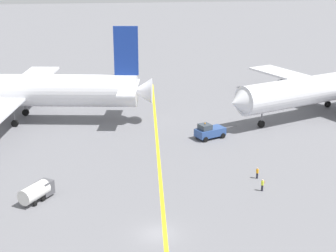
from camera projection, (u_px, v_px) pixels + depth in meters
ground_plane at (157, 234)px, 56.77m from camera, size 600.00×600.00×0.00m
taxiway_stripe at (162, 194)px, 66.41m from camera, size 12.74×119.42×0.01m
airliner_at_gate_left at (1, 91)px, 93.93m from camera, size 56.78×48.94×17.82m
airliner_being_pushed at (333, 87)px, 98.73m from camera, size 46.75×47.85×16.40m
pushback_tug at (209, 131)px, 86.29m from camera, size 8.14×4.47×2.96m
gse_fuel_bowser_stubby at (37, 191)px, 64.07m from camera, size 4.41×5.07×2.40m
ground_crew_marshaller_foreground at (262, 185)px, 66.94m from camera, size 0.50×0.36×1.66m
ground_crew_ramp_agent_by_cones at (257, 173)px, 70.73m from camera, size 0.36×0.36×1.61m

